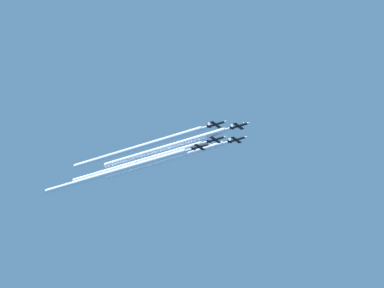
{
  "coord_description": "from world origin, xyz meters",
  "views": [
    {
      "loc": [
        412.91,
        255.97,
        1.7
      ],
      "look_at": [
        -0.19,
        -19.27,
        244.95
      ],
      "focal_mm": 110.54,
      "sensor_mm": 36.0,
      "label": 1
    }
  ],
  "objects_px": {
    "jet_left_wingman": "(237,139)",
    "jet_slot": "(217,139)",
    "jet_right_wingman": "(217,124)",
    "jet_lead": "(240,126)",
    "jet_high_trail": "(201,147)"
  },
  "relations": [
    {
      "from": "jet_left_wingman",
      "to": "jet_slot",
      "type": "xyz_separation_m",
      "value": [
        9.27,
        -5.64,
        -2.19
      ]
    },
    {
      "from": "jet_left_wingman",
      "to": "jet_slot",
      "type": "height_order",
      "value": "jet_left_wingman"
    },
    {
      "from": "jet_right_wingman",
      "to": "jet_slot",
      "type": "relative_size",
      "value": 1.0
    },
    {
      "from": "jet_left_wingman",
      "to": "jet_lead",
      "type": "bearing_deg",
      "value": 36.98
    },
    {
      "from": "jet_lead",
      "to": "jet_slot",
      "type": "height_order",
      "value": "jet_lead"
    },
    {
      "from": "jet_left_wingman",
      "to": "jet_right_wingman",
      "type": "height_order",
      "value": "jet_left_wingman"
    },
    {
      "from": "jet_lead",
      "to": "jet_high_trail",
      "type": "xyz_separation_m",
      "value": [
        0.19,
        -21.22,
        -5.04
      ]
    },
    {
      "from": "jet_left_wingman",
      "to": "jet_slot",
      "type": "relative_size",
      "value": 1.0
    },
    {
      "from": "jet_slot",
      "to": "jet_right_wingman",
      "type": "bearing_deg",
      "value": 33.24
    },
    {
      "from": "jet_lead",
      "to": "jet_right_wingman",
      "type": "relative_size",
      "value": 1.0
    },
    {
      "from": "jet_right_wingman",
      "to": "jet_lead",
      "type": "bearing_deg",
      "value": 146.31
    },
    {
      "from": "jet_lead",
      "to": "jet_high_trail",
      "type": "bearing_deg",
      "value": -89.49
    },
    {
      "from": "jet_slot",
      "to": "jet_left_wingman",
      "type": "bearing_deg",
      "value": 148.68
    },
    {
      "from": "jet_lead",
      "to": "jet_left_wingman",
      "type": "xyz_separation_m",
      "value": [
        -9.48,
        -7.14,
        -1.19
      ]
    },
    {
      "from": "jet_left_wingman",
      "to": "jet_slot",
      "type": "bearing_deg",
      "value": -31.32
    }
  ]
}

